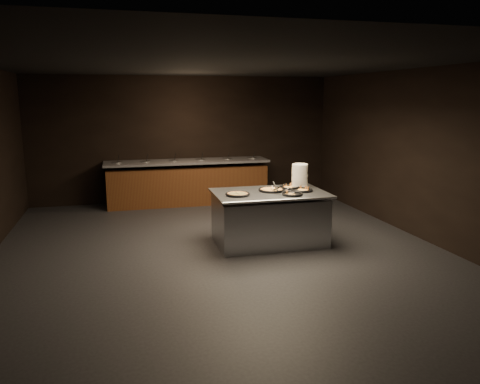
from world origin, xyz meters
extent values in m
cube|color=black|center=(0.00, 0.00, -0.01)|extent=(7.00, 8.00, 0.01)
cube|color=black|center=(0.00, 0.00, 2.90)|extent=(7.00, 8.00, 0.01)
cube|color=black|center=(0.00, 4.00, 1.45)|extent=(7.00, 0.01, 2.90)
cube|color=black|center=(0.00, -4.00, 1.45)|extent=(7.00, 0.01, 2.90)
cube|color=black|center=(3.50, 0.00, 1.45)|extent=(0.01, 8.00, 2.90)
cube|color=#502D12|center=(0.00, 3.58, 0.43)|extent=(3.60, 0.75, 0.85)
cube|color=#57585C|center=(0.00, 3.58, 0.97)|extent=(3.70, 0.83, 0.05)
cube|color=#35180C|center=(0.00, 3.58, 0.04)|extent=(3.60, 0.69, 0.08)
cylinder|color=#ACAFB4|center=(-1.55, 3.58, 0.98)|extent=(0.22, 0.22, 0.08)
cylinder|color=#4A8033|center=(-1.55, 3.58, 1.00)|extent=(0.19, 0.19, 0.02)
cylinder|color=black|center=(-1.52, 3.56, 1.09)|extent=(0.04, 0.10, 0.19)
cylinder|color=#ACAFB4|center=(-0.93, 3.58, 0.98)|extent=(0.22, 0.22, 0.08)
cylinder|color=#4A8033|center=(-0.93, 3.58, 1.00)|extent=(0.19, 0.19, 0.02)
cylinder|color=black|center=(-0.90, 3.56, 1.09)|extent=(0.04, 0.10, 0.19)
cylinder|color=#ACAFB4|center=(-0.31, 3.58, 0.98)|extent=(0.22, 0.22, 0.08)
cylinder|color=#4A8033|center=(-0.31, 3.58, 1.00)|extent=(0.19, 0.19, 0.02)
cylinder|color=black|center=(-0.28, 3.56, 1.09)|extent=(0.04, 0.10, 0.19)
cylinder|color=#ACAFB4|center=(0.31, 3.58, 0.98)|extent=(0.22, 0.22, 0.08)
cylinder|color=#4A8033|center=(0.31, 3.58, 1.00)|extent=(0.19, 0.19, 0.02)
cylinder|color=black|center=(0.34, 3.56, 1.09)|extent=(0.04, 0.10, 0.19)
cylinder|color=#ACAFB4|center=(0.93, 3.58, 0.98)|extent=(0.22, 0.22, 0.08)
cylinder|color=#4A8033|center=(0.93, 3.58, 1.00)|extent=(0.19, 0.19, 0.02)
cylinder|color=black|center=(0.96, 3.56, 1.09)|extent=(0.04, 0.10, 0.19)
cylinder|color=#ACAFB4|center=(1.55, 3.58, 0.98)|extent=(0.22, 0.22, 0.08)
cylinder|color=#4A8033|center=(1.55, 3.58, 1.00)|extent=(0.19, 0.19, 0.02)
cylinder|color=black|center=(1.58, 3.56, 1.09)|extent=(0.04, 0.10, 0.19)
cube|color=#ACAFB4|center=(0.87, 0.22, 0.40)|extent=(1.77, 1.10, 0.79)
cube|color=#ACAFB4|center=(0.87, 0.22, 0.86)|extent=(1.85, 1.18, 0.04)
cylinder|color=#ACAFB4|center=(0.87, -0.36, 0.86)|extent=(1.84, 0.07, 0.04)
cylinder|color=white|center=(1.51, 0.50, 1.08)|extent=(0.27, 0.27, 0.40)
cylinder|color=black|center=(0.29, 0.09, 0.89)|extent=(0.37, 0.37, 0.01)
torus|color=black|center=(0.29, 0.09, 0.90)|extent=(0.39, 0.39, 0.04)
torus|color=#915925|center=(0.29, 0.09, 0.90)|extent=(0.33, 0.33, 0.03)
cylinder|color=tan|center=(0.29, 0.09, 0.90)|extent=(0.29, 0.29, 0.02)
cube|color=black|center=(0.29, 0.09, 0.91)|extent=(0.01, 0.29, 0.00)
cube|color=black|center=(0.29, 0.09, 0.91)|extent=(0.29, 0.01, 0.00)
cylinder|color=black|center=(0.92, 0.29, 0.89)|extent=(0.41, 0.41, 0.01)
torus|color=black|center=(0.92, 0.29, 0.90)|extent=(0.43, 0.43, 0.04)
torus|color=#915925|center=(0.92, 0.29, 0.90)|extent=(0.37, 0.37, 0.03)
cylinder|color=gold|center=(0.92, 0.29, 0.90)|extent=(0.33, 0.33, 0.02)
cube|color=black|center=(0.92, 0.29, 0.91)|extent=(0.06, 0.33, 0.00)
cube|color=black|center=(0.92, 0.29, 0.91)|extent=(0.33, 0.06, 0.00)
cylinder|color=black|center=(1.30, 0.44, 0.89)|extent=(0.32, 0.32, 0.01)
torus|color=black|center=(1.30, 0.44, 0.90)|extent=(0.35, 0.35, 0.04)
cylinder|color=black|center=(1.14, -0.12, 0.89)|extent=(0.31, 0.31, 0.01)
torus|color=black|center=(1.14, -0.12, 0.90)|extent=(0.34, 0.34, 0.04)
cylinder|color=black|center=(1.41, 0.16, 0.89)|extent=(0.34, 0.34, 0.01)
torus|color=black|center=(1.41, 0.16, 0.90)|extent=(0.37, 0.37, 0.04)
cube|color=#ACAFB4|center=(0.93, 0.30, 0.90)|extent=(0.10, 0.12, 0.00)
cylinder|color=black|center=(0.94, 0.13, 0.99)|extent=(0.03, 0.22, 0.13)
cylinder|color=#ACAFB4|center=(0.93, 0.21, 0.93)|extent=(0.02, 0.11, 0.09)
cube|color=#ACAFB4|center=(1.15, -0.01, 0.90)|extent=(0.15, 0.14, 0.00)
cylinder|color=black|center=(0.99, 0.06, 0.99)|extent=(0.20, 0.13, 0.14)
cylinder|color=#ACAFB4|center=(1.07, 0.02, 0.93)|extent=(0.10, 0.06, 0.09)
camera|label=1|loc=(-1.51, -6.95, 2.40)|focal=35.00mm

